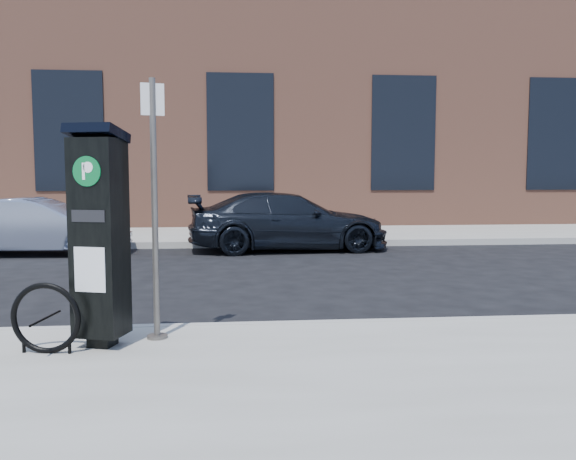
{
  "coord_description": "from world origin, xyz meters",
  "views": [
    {
      "loc": [
        -0.32,
        -6.51,
        1.77
      ],
      "look_at": [
        0.35,
        0.5,
        1.11
      ],
      "focal_mm": 38.0,
      "sensor_mm": 36.0,
      "label": 1
    }
  ],
  "objects": [
    {
      "name": "sidewalk_far",
      "position": [
        0.0,
        14.0,
        0.07
      ],
      "size": [
        60.0,
        12.0,
        0.15
      ],
      "primitive_type": "cube",
      "color": "gray",
      "rests_on": "ground"
    },
    {
      "name": "car_dark",
      "position": [
        1.0,
        7.4,
        0.66
      ],
      "size": [
        4.69,
        2.16,
        1.33
      ],
      "primitive_type": "imported",
      "rotation": [
        0.0,
        0.0,
        1.64
      ],
      "color": "black",
      "rests_on": "ground"
    },
    {
      "name": "bike_rack",
      "position": [
        -1.99,
        -0.95,
        0.47
      ],
      "size": [
        0.65,
        0.16,
        0.65
      ],
      "rotation": [
        0.0,
        0.0,
        -0.17
      ],
      "color": "black",
      "rests_on": "sidewalk_near"
    },
    {
      "name": "car_silver",
      "position": [
        -4.48,
        7.13,
        0.62
      ],
      "size": [
        3.81,
        1.47,
        1.24
      ],
      "primitive_type": "imported",
      "rotation": [
        0.0,
        0.0,
        1.53
      ],
      "color": "#808AA2",
      "rests_on": "ground"
    },
    {
      "name": "curb_far",
      "position": [
        0.0,
        8.02,
        0.07
      ],
      "size": [
        60.0,
        0.12,
        0.16
      ],
      "primitive_type": "cube",
      "color": "#9E9B93",
      "rests_on": "ground"
    },
    {
      "name": "building",
      "position": [
        -0.0,
        17.0,
        4.15
      ],
      "size": [
        28.0,
        10.05,
        8.25
      ],
      "color": "#905741",
      "rests_on": "ground"
    },
    {
      "name": "sign_pole",
      "position": [
        -1.05,
        -0.53,
        1.4
      ],
      "size": [
        0.22,
        0.2,
        2.52
      ],
      "rotation": [
        0.0,
        0.0,
        0.29
      ],
      "color": "#4C4843",
      "rests_on": "sidewalk_near"
    },
    {
      "name": "curb_near",
      "position": [
        0.0,
        -0.02,
        0.07
      ],
      "size": [
        60.0,
        0.12,
        0.16
      ],
      "primitive_type": "cube",
      "color": "#9E9B93",
      "rests_on": "ground"
    },
    {
      "name": "ground",
      "position": [
        0.0,
        0.0,
        0.0
      ],
      "size": [
        120.0,
        120.0,
        0.0
      ],
      "primitive_type": "plane",
      "color": "black",
      "rests_on": "ground"
    },
    {
      "name": "parking_kiosk",
      "position": [
        -1.53,
        -0.75,
        1.21
      ],
      "size": [
        0.58,
        0.54,
        2.07
      ],
      "rotation": [
        0.0,
        0.0,
        -0.3
      ],
      "color": "black",
      "rests_on": "sidewalk_near"
    }
  ]
}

